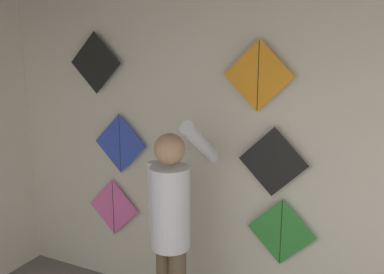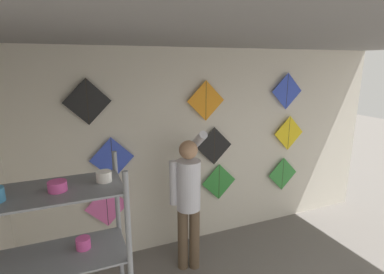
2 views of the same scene
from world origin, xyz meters
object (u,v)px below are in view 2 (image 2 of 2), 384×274
(kite_2, at_px, (283,174))
(kite_7, at_px, (206,101))
(kite_0, at_px, (107,207))
(kite_3, at_px, (112,159))
(kite_4, at_px, (214,146))
(kite_6, at_px, (87,102))
(kite_1, at_px, (219,182))
(kite_8, at_px, (287,91))
(shopkeeper, at_px, (188,194))
(kite_5, at_px, (289,133))

(kite_2, xyz_separation_m, kite_7, (-1.40, 0.00, 1.27))
(kite_0, xyz_separation_m, kite_3, (0.11, 0.00, 0.64))
(kite_3, bearing_deg, kite_4, 0.00)
(kite_4, relative_size, kite_6, 1.00)
(kite_0, distance_m, kite_6, 1.37)
(kite_1, xyz_separation_m, kite_2, (1.17, 0.00, -0.05))
(kite_6, height_order, kite_8, kite_8)
(shopkeeper, height_order, kite_2, shopkeeper)
(kite_4, height_order, kite_7, kite_7)
(kite_7, height_order, kite_8, kite_8)
(kite_4, height_order, kite_5, kite_5)
(kite_2, xyz_separation_m, kite_3, (-2.70, 0.00, 0.60))
(kite_5, distance_m, kite_8, 0.67)
(kite_7, bearing_deg, kite_0, 180.00)
(kite_3, xyz_separation_m, kite_5, (2.76, 0.00, 0.08))
(kite_0, bearing_deg, kite_5, 0.00)
(shopkeeper, relative_size, kite_2, 3.29)
(kite_2, bearing_deg, shopkeeper, -164.50)
(shopkeeper, bearing_deg, kite_2, 35.43)
(kite_1, xyz_separation_m, kite_4, (-0.09, 0.00, 0.56))
(shopkeeper, height_order, kite_5, shopkeeper)
(kite_3, height_order, kite_6, kite_6)
(kite_3, xyz_separation_m, kite_8, (2.66, 0.00, 0.75))
(kite_0, relative_size, kite_6, 1.00)
(shopkeeper, relative_size, kite_4, 3.29)
(kite_1, bearing_deg, kite_0, 180.00)
(kite_0, relative_size, kite_3, 1.00)
(kite_0, height_order, kite_6, kite_6)
(kite_0, xyz_separation_m, kite_6, (-0.13, 0.00, 1.37))
(kite_4, bearing_deg, shopkeeper, -139.66)
(kite_2, relative_size, kite_3, 1.00)
(kite_4, bearing_deg, kite_6, 180.00)
(kite_4, distance_m, kite_7, 0.67)
(kite_1, relative_size, kite_8, 1.00)
(kite_1, xyz_separation_m, kite_6, (-1.76, 0.00, 1.28))
(kite_6, bearing_deg, kite_5, 0.00)
(shopkeeper, distance_m, kite_0, 1.09)
(kite_6, distance_m, kite_7, 1.53)
(kite_2, xyz_separation_m, kite_4, (-1.26, 0.00, 0.61))
(kite_3, bearing_deg, kite_7, 0.00)
(kite_4, distance_m, kite_8, 1.43)
(kite_3, relative_size, kite_7, 1.00)
(kite_6, bearing_deg, kite_8, 0.00)
(kite_1, relative_size, kite_3, 1.00)
(kite_3, xyz_separation_m, kite_6, (-0.24, 0.00, 0.73))
(kite_8, bearing_deg, kite_4, 180.00)
(kite_1, distance_m, kite_3, 1.62)
(kite_1, height_order, kite_7, kite_7)
(kite_2, height_order, kite_4, kite_4)
(kite_6, bearing_deg, kite_3, 0.00)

